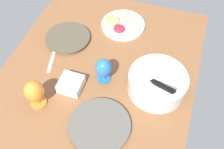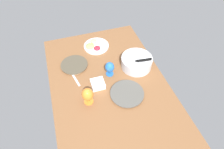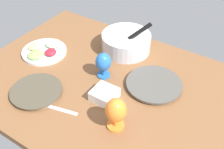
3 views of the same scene
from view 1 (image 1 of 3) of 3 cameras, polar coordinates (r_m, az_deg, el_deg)
name	(u,v)px [view 1 (image 1 of 3)]	position (r cm, az deg, el deg)	size (l,w,h in cm)	color
ground_plane	(89,96)	(141.02, -4.88, -4.52)	(160.00, 104.00, 4.00)	brown
dinner_plate_left	(68,38)	(164.50, -9.33, 7.67)	(26.59, 26.59, 2.26)	beige
dinner_plate_right	(100,126)	(128.72, -2.67, -10.79)	(29.58, 29.58, 2.36)	silver
mixing_bowl	(157,83)	(137.47, 9.62, -1.69)	(29.83, 29.83, 18.40)	silver
fruit_platter	(123,24)	(170.32, 2.36, 10.66)	(27.00, 27.00, 4.99)	silver
hurricane_glass_blue	(103,69)	(137.09, -1.82, 1.24)	(8.64, 8.64, 14.89)	#2461B5
hurricane_glass_orange	(34,92)	(132.57, -16.13, -3.61)	(9.59, 9.59, 16.64)	orange
square_bowl_white	(71,84)	(140.24, -8.71, -1.96)	(11.70, 11.70, 5.41)	white
fork_by_left_plate	(52,60)	(155.79, -12.64, 3.09)	(18.00, 1.80, 0.60)	silver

